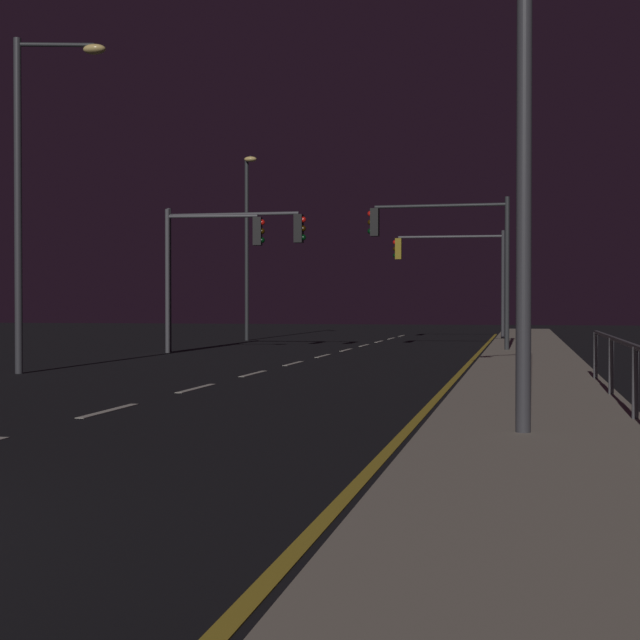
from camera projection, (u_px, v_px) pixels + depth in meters
ground_plane at (259, 372)px, 22.90m from camera, size 112.00×112.00×0.00m
sidewalk_right at (531, 374)px, 21.53m from camera, size 2.83×77.00×0.14m
lane_markings_center at (293, 363)px, 26.32m from camera, size 0.14×50.00×0.01m
lane_edge_line at (470, 362)px, 26.77m from camera, size 0.14×53.00×0.01m
traffic_light_near_right at (452, 261)px, 42.43m from camera, size 5.01×0.46×4.82m
traffic_light_far_left at (230, 248)px, 32.21m from camera, size 4.95×0.34×4.99m
traffic_light_far_right at (443, 241)px, 31.94m from camera, size 4.81×0.34×5.12m
traffic_light_overhead_east at (211, 252)px, 32.04m from camera, size 3.42×0.63×4.91m
street_lamp_median at (505, 1)px, 10.82m from camera, size 1.65×1.89×8.39m
street_lamp_corner at (247, 233)px, 43.15m from camera, size 0.96×1.65×8.37m
street_lamp_mid_block at (32, 174)px, 22.43m from camera, size 2.14×0.70×7.98m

